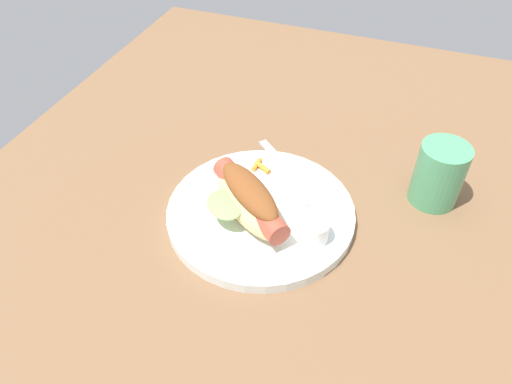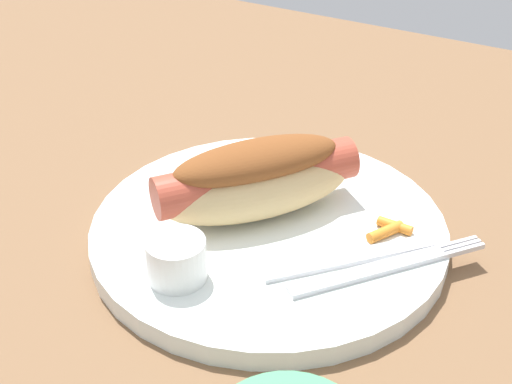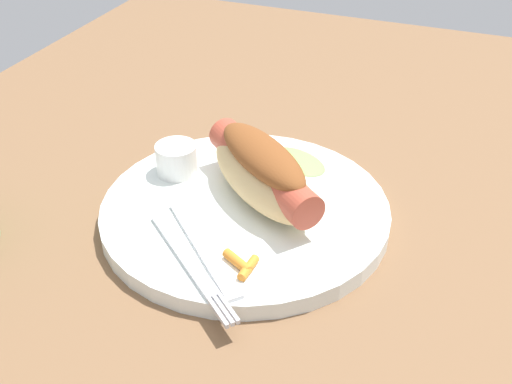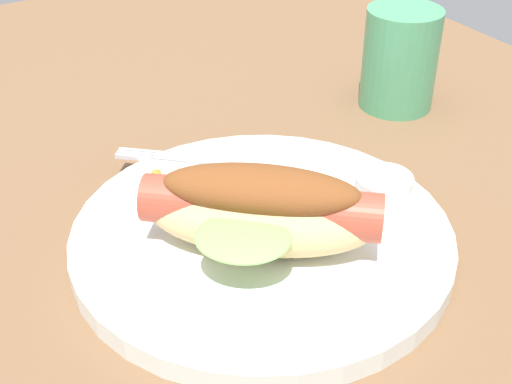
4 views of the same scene
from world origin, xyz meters
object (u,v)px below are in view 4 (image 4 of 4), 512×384
(plate, at_px, (262,237))
(drinking_cup, at_px, (400,59))
(sauce_ramekin, at_px, (382,195))
(carrot_garnish, at_px, (170,180))
(hot_dog, at_px, (257,211))
(knife, at_px, (222,175))
(fork, at_px, (212,161))

(plate, xyz_separation_m, drinking_cup, (0.12, -0.23, 0.04))
(sauce_ramekin, height_order, carrot_garnish, sauce_ramekin)
(plate, distance_m, sauce_ramekin, 0.09)
(sauce_ramekin, bearing_deg, plate, 72.26)
(carrot_garnish, bearing_deg, plate, -159.26)
(hot_dog, bearing_deg, knife, -64.07)
(plate, xyz_separation_m, fork, (0.09, -0.01, 0.01))
(fork, bearing_deg, hot_dog, 118.14)
(drinking_cup, bearing_deg, fork, 97.93)
(fork, bearing_deg, knife, 125.15)
(sauce_ramekin, distance_m, carrot_garnish, 0.16)
(plate, bearing_deg, carrot_garnish, 20.74)
(carrot_garnish, bearing_deg, fork, -74.50)
(hot_dog, relative_size, carrot_garnish, 5.03)
(sauce_ramekin, relative_size, fork, 0.33)
(hot_dog, relative_size, drinking_cup, 1.62)
(carrot_garnish, distance_m, drinking_cup, 0.26)
(fork, height_order, knife, same)
(sauce_ramekin, distance_m, knife, 0.13)
(plate, bearing_deg, fork, -5.91)
(plate, height_order, carrot_garnish, carrot_garnish)
(knife, bearing_deg, sauce_ramekin, 171.19)
(hot_dog, bearing_deg, drinking_cup, -109.88)
(hot_dog, bearing_deg, sauce_ramekin, -146.45)
(plate, height_order, sauce_ramekin, sauce_ramekin)
(sauce_ramekin, xyz_separation_m, knife, (0.10, 0.08, -0.01))
(plate, relative_size, fork, 2.17)
(fork, relative_size, carrot_garnish, 4.02)
(plate, xyz_separation_m, carrot_garnish, (0.08, 0.03, 0.01))
(knife, bearing_deg, drinking_cup, -122.62)
(carrot_garnish, xyz_separation_m, drinking_cup, (0.04, -0.26, 0.03))
(drinking_cup, bearing_deg, hot_dog, 120.56)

